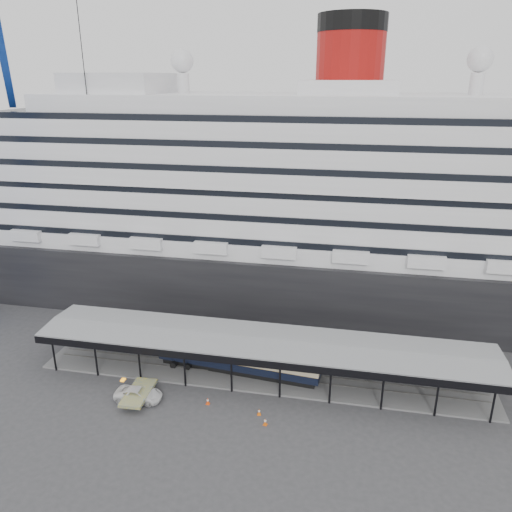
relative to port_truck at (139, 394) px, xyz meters
The scene contains 8 objects.
ground 13.37m from the port_truck, 12.25° to the left, with size 200.00×200.00×0.00m, color #343436.
cruise_ship 41.16m from the port_truck, 69.40° to the left, with size 130.00×30.00×43.90m.
platform_canopy 15.30m from the port_truck, 30.98° to the left, with size 56.00×9.18×5.30m.
port_truck is the anchor object (origin of this frame).
pullman_carriage 12.83m from the port_truck, 38.06° to the left, with size 21.02×4.79×20.48m.
traffic_cone_left 8.11m from the port_truck, ahead, with size 0.45×0.45×0.84m.
traffic_cone_mid 15.24m from the port_truck, ahead, with size 0.52×0.52×0.85m.
traffic_cone_right 14.20m from the port_truck, ahead, with size 0.48×0.48×0.79m.
Camera 1 is at (9.87, -48.01, 35.35)m, focal length 35.00 mm.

